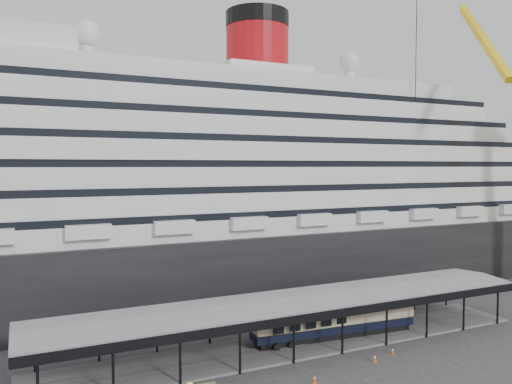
{
  "coord_description": "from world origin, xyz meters",
  "views": [
    {
      "loc": [
        -26.95,
        -40.99,
        19.45
      ],
      "look_at": [
        -3.64,
        8.0,
        16.61
      ],
      "focal_mm": 35.0,
      "sensor_mm": 36.0,
      "label": 1
    }
  ],
  "objects": [
    {
      "name": "traffic_cone_mid",
      "position": [
        4.56,
        -2.24,
        0.39
      ],
      "size": [
        0.48,
        0.48,
        0.78
      ],
      "rotation": [
        0.0,
        0.0,
        0.23
      ],
      "color": "#F15B0D",
      "rests_on": "ground"
    },
    {
      "name": "cruise_ship",
      "position": [
        0.05,
        32.0,
        18.35
      ],
      "size": [
        130.0,
        30.0,
        43.9
      ],
      "color": "black",
      "rests_on": "ground"
    },
    {
      "name": "pullman_carriage",
      "position": [
        4.77,
        5.0,
        2.37
      ],
      "size": [
        19.79,
        3.96,
        19.3
      ],
      "rotation": [
        0.0,
        0.0,
        -0.07
      ],
      "color": "black",
      "rests_on": "ground"
    },
    {
      "name": "traffic_cone_left",
      "position": [
        -3.41,
        -3.76,
        0.35
      ],
      "size": [
        0.46,
        0.46,
        0.7
      ],
      "rotation": [
        0.0,
        0.0,
        -0.34
      ],
      "color": "#F7550D",
      "rests_on": "ground"
    },
    {
      "name": "ground",
      "position": [
        0.0,
        0.0,
        0.0
      ],
      "size": [
        200.0,
        200.0,
        0.0
      ],
      "primitive_type": "plane",
      "color": "#313133",
      "rests_on": "ground"
    },
    {
      "name": "platform_canopy",
      "position": [
        0.0,
        5.0,
        2.36
      ],
      "size": [
        56.0,
        9.18,
        5.3
      ],
      "color": "slate",
      "rests_on": "ground"
    },
    {
      "name": "traffic_cone_right",
      "position": [
        7.56,
        -1.39,
        0.34
      ],
      "size": [
        0.47,
        0.47,
        0.69
      ],
      "rotation": [
        0.0,
        0.0,
        -0.42
      ],
      "color": "#F54F0D",
      "rests_on": "ground"
    }
  ]
}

